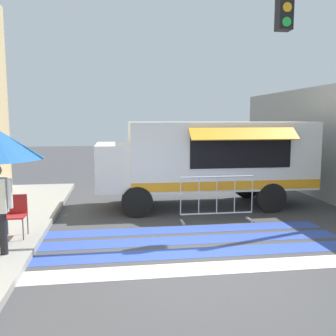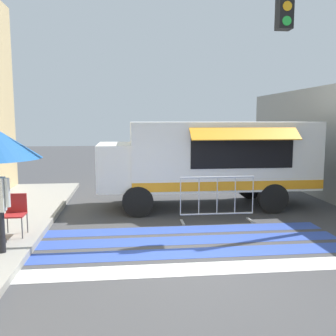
# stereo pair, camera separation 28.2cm
# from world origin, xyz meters

# --- Properties ---
(ground_plane) EXTENTS (60.00, 60.00, 0.00)m
(ground_plane) POSITION_xyz_m (0.00, 0.00, 0.00)
(ground_plane) COLOR #424244
(crosswalk_painted) EXTENTS (6.40, 2.84, 0.01)m
(crosswalk_painted) POSITION_xyz_m (0.00, 0.91, 0.00)
(crosswalk_painted) COLOR white
(crosswalk_painted) RESTS_ON ground_plane
(food_truck) EXTENTS (6.07, 2.53, 2.45)m
(food_truck) POSITION_xyz_m (0.95, 4.27, 1.45)
(food_truck) COLOR white
(food_truck) RESTS_ON ground_plane
(traffic_signal_pole) EXTENTS (5.14, 0.29, 5.91)m
(traffic_signal_pole) POSITION_xyz_m (2.80, 1.87, 4.03)
(traffic_signal_pole) COLOR #515456
(traffic_signal_pole) RESTS_ON ground_plane
(folding_chair) EXTENTS (0.43, 0.43, 0.85)m
(folding_chair) POSITION_xyz_m (-3.59, 1.67, 0.64)
(folding_chair) COLOR #4C4C51
(folding_chair) RESTS_ON sidewalk_left
(barricade_front) EXTENTS (1.84, 0.44, 1.14)m
(barricade_front) POSITION_xyz_m (0.92, 2.62, 0.56)
(barricade_front) COLOR #B7BABF
(barricade_front) RESTS_ON ground_plane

